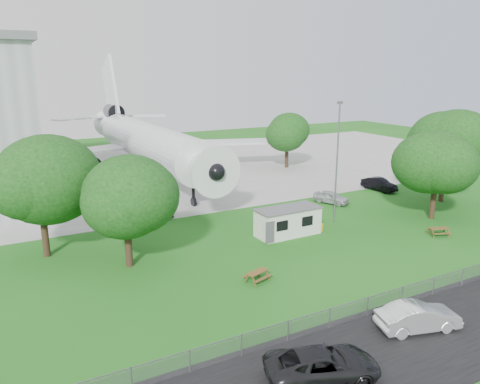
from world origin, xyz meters
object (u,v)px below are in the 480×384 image
airliner (145,140)px  site_cabin (288,221)px  picnic_west (257,281)px  picnic_east (438,236)px  car_centre_sedan (418,317)px

airliner → site_cabin: 30.99m
picnic_west → airliner: bearing=65.9°
site_cabin → picnic_east: bearing=-29.5°
site_cabin → picnic_east: 14.15m
airliner → picnic_west: size_ratio=26.52×
airliner → picnic_east: size_ratio=26.52×
airliner → picnic_east: (16.28, -37.40, -5.27)m
site_cabin → picnic_west: (-7.57, -7.27, -1.31)m
airliner → picnic_west: (-3.56, -37.75, -5.27)m
airliner → car_centre_sedan: 48.22m
picnic_west → car_centre_sedan: bearing=-82.5°
airliner → car_centre_sedan: airliner is taller
car_centre_sedan → picnic_east: bearing=-39.1°
picnic_east → car_centre_sedan: size_ratio=0.36×
airliner → car_centre_sedan: (1.48, -47.99, -4.45)m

